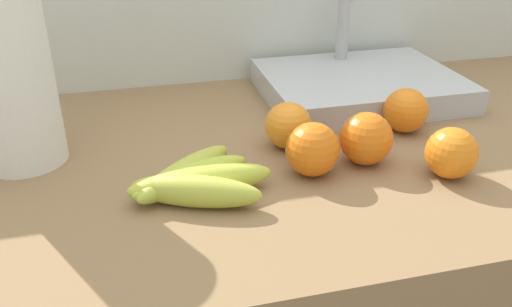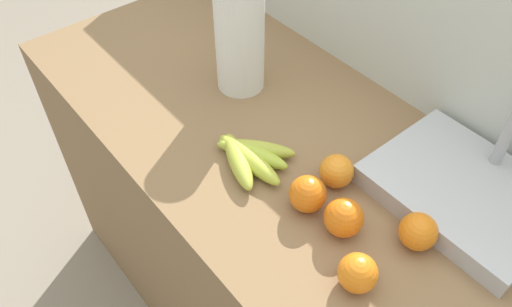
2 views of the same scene
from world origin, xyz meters
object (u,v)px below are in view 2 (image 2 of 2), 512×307
orange_back_left (418,231)px  orange_right (344,218)px  orange_back_right (358,273)px  orange_center (308,194)px  banana_bunch (249,156)px  sink_basin (464,190)px  orange_far_right (338,170)px  paper_towel_roll (240,37)px

orange_back_left → orange_right: bearing=-141.9°
orange_back_right → orange_center: orange_center is taller
banana_bunch → orange_right: 0.25m
orange_back_right → orange_center: size_ratio=0.94×
orange_back_right → sink_basin: sink_basin is taller
orange_far_right → paper_towel_roll: (-0.38, 0.05, 0.10)m
orange_back_left → orange_far_right: bearing=-178.5°
sink_basin → orange_center: bearing=-125.5°
orange_back_right → orange_far_right: (-0.19, 0.14, 0.00)m
banana_bunch → orange_right: size_ratio=2.50×
orange_back_right → paper_towel_roll: 0.61m
banana_bunch → orange_back_right: 0.35m
orange_right → paper_towel_roll: size_ratio=0.25×
orange_center → orange_far_right: bearing=94.6°
orange_far_right → orange_center: bearing=-85.4°
orange_far_right → sink_basin: 0.25m
orange_right → orange_far_right: size_ratio=1.07×
banana_bunch → orange_back_right: (0.34, -0.04, 0.02)m
orange_back_right → sink_basin: bearing=89.4°
orange_back_right → orange_far_right: size_ratio=0.99×
orange_right → orange_far_right: orange_right is taller
paper_towel_roll → banana_bunch: bearing=-34.6°
banana_bunch → orange_back_right: size_ratio=2.69×
orange_back_left → orange_far_right: 0.20m
banana_bunch → orange_back_right: bearing=-6.2°
paper_towel_roll → sink_basin: bearing=11.6°
orange_back_right → orange_right: orange_right is taller
orange_back_right → orange_far_right: bearing=142.5°
orange_center → orange_back_left: orange_center is taller
orange_right → paper_towel_roll: 0.50m
orange_back_left → sink_basin: 0.16m
paper_towel_roll → orange_center: bearing=-19.7°
orange_center → sink_basin: sink_basin is taller
sink_basin → orange_back_right: bearing=-90.6°
orange_right → paper_towel_roll: paper_towel_roll is taller
orange_right → orange_back_left: (0.11, 0.08, -0.00)m
orange_right → orange_back_left: bearing=38.1°
sink_basin → orange_back_left: bearing=-87.1°
orange_back_right → orange_right: 0.12m
orange_far_right → orange_back_right: bearing=-37.5°
orange_center → paper_towel_roll: bearing=160.3°
orange_far_right → orange_right: bearing=-40.6°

